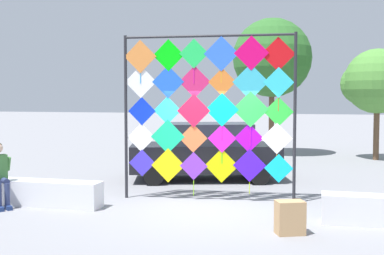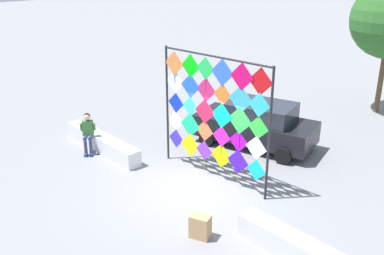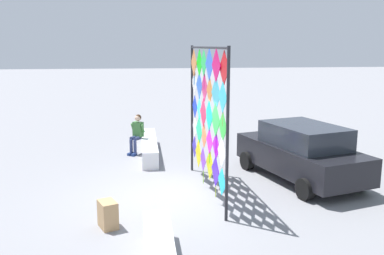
{
  "view_description": "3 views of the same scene",
  "coord_description": "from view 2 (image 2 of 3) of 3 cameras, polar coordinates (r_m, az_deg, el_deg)",
  "views": [
    {
      "loc": [
        2.17,
        -10.02,
        2.37
      ],
      "look_at": [
        -0.37,
        0.14,
        1.73
      ],
      "focal_mm": 46.88,
      "sensor_mm": 36.0,
      "label": 1
    },
    {
      "loc": [
        8.09,
        -7.5,
        6.3
      ],
      "look_at": [
        -0.81,
        0.74,
        1.54
      ],
      "focal_mm": 40.87,
      "sensor_mm": 36.0,
      "label": 2
    },
    {
      "loc": [
        10.21,
        -0.6,
        3.79
      ],
      "look_at": [
        0.31,
        0.61,
        1.83
      ],
      "focal_mm": 39.32,
      "sensor_mm": 36.0,
      "label": 3
    }
  ],
  "objects": [
    {
      "name": "ground",
      "position": [
        12.71,
        0.04,
        -8.3
      ],
      "size": [
        120.0,
        120.0,
        0.0
      ],
      "primitive_type": "plane",
      "color": "gray"
    },
    {
      "name": "cardboard_box_large",
      "position": [
        10.69,
        1.08,
        -12.79
      ],
      "size": [
        0.56,
        0.48,
        0.58
      ],
      "primitive_type": "cube",
      "rotation": [
        0.0,
        0.0,
        0.39
      ],
      "color": "tan",
      "rests_on": "ground"
    },
    {
      "name": "kite_display_rack",
      "position": [
        12.62,
        2.85,
        2.34
      ],
      "size": [
        3.92,
        0.36,
        3.78
      ],
      "color": "#232328",
      "rests_on": "ground"
    },
    {
      "name": "parked_car",
      "position": [
        15.49,
        8.34,
        0.47
      ],
      "size": [
        4.49,
        2.87,
        1.62
      ],
      "color": "black",
      "rests_on": "ground"
    },
    {
      "name": "seated_vendor",
      "position": [
        15.18,
        -13.45,
        -0.37
      ],
      "size": [
        0.68,
        0.65,
        1.4
      ],
      "color": "navy",
      "rests_on": "ground"
    },
    {
      "name": "plaza_ledge_left",
      "position": [
        15.46,
        -11.67,
        -1.97
      ],
      "size": [
        3.91,
        0.51,
        0.56
      ],
      "primitive_type": "cube",
      "color": "silver",
      "rests_on": "ground"
    }
  ]
}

